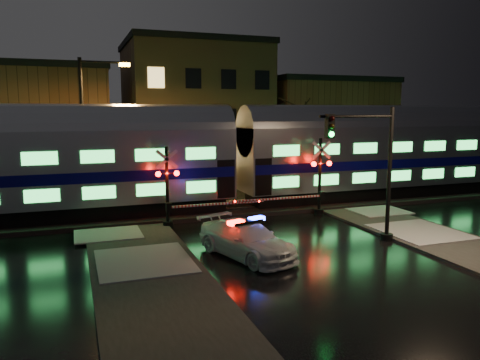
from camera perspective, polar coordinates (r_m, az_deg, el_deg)
name	(u,v)px	position (r m, az deg, el deg)	size (l,w,h in m)	color
ground	(269,231)	(23.03, 3.58, -6.21)	(120.00, 120.00, 0.00)	black
ballast	(235,209)	(27.54, -0.55, -3.50)	(90.00, 4.20, 0.24)	black
sidewalk_left	(158,291)	(15.73, -9.98, -13.16)	(4.00, 20.00, 0.12)	#2D2D2D
sidewalk_right	(470,250)	(21.87, 26.23, -7.72)	(4.00, 20.00, 0.12)	#2D2D2D
building_left	(18,127)	(42.66, -25.48, 5.85)	(14.00, 10.00, 9.00)	#523320
building_mid	(194,112)	(44.30, -5.65, 8.31)	(12.00, 11.00, 11.50)	brown
building_right	(319,126)	(48.72, 9.62, 6.47)	(12.00, 10.00, 8.50)	#523320
train	(236,153)	(27.06, -0.50, 3.28)	(51.00, 3.12, 5.92)	black
police_car	(246,239)	(18.88, 0.79, -7.26)	(3.35, 5.19, 1.56)	white
crossing_signal_right	(315,184)	(26.33, 9.10, -0.47)	(6.10, 0.67, 4.32)	black
crossing_signal_left	(175,194)	(23.60, -7.96, -1.73)	(5.76, 0.65, 4.08)	black
traffic_light	(372,172)	(21.21, 15.82, 0.98)	(3.87, 0.70, 5.98)	black
streetlight	(88,122)	(29.47, -18.05, 6.69)	(2.97, 0.31, 8.90)	black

